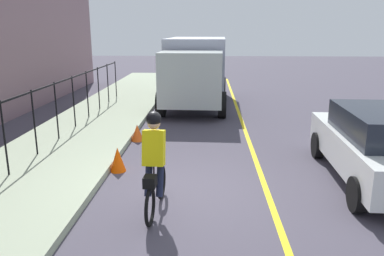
% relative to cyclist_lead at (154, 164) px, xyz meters
% --- Properties ---
extents(ground_plane, '(80.00, 80.00, 0.00)m').
position_rel_cyclist_lead_xyz_m(ground_plane, '(1.01, -0.50, -0.91)').
color(ground_plane, '#46424E').
extents(lane_line_centre, '(36.00, 0.12, 0.01)m').
position_rel_cyclist_lead_xyz_m(lane_line_centre, '(1.01, -2.10, -0.91)').
color(lane_line_centre, yellow).
rests_on(lane_line_centre, ground).
extents(sidewalk, '(40.00, 3.20, 0.15)m').
position_rel_cyclist_lead_xyz_m(sidewalk, '(1.01, 2.90, -0.84)').
color(sidewalk, '#97A488').
rests_on(sidewalk, ground).
extents(iron_fence, '(18.24, 0.04, 1.60)m').
position_rel_cyclist_lead_xyz_m(iron_fence, '(2.01, 3.30, 0.38)').
color(iron_fence, black).
rests_on(iron_fence, sidewalk).
extents(cyclist_lead, '(1.71, 0.38, 1.83)m').
position_rel_cyclist_lead_xyz_m(cyclist_lead, '(0.00, 0.00, 0.00)').
color(cyclist_lead, black).
rests_on(cyclist_lead, ground).
extents(patrol_sedan, '(4.47, 2.06, 1.58)m').
position_rel_cyclist_lead_xyz_m(patrol_sedan, '(1.61, -4.46, -0.09)').
color(patrol_sedan, silver).
rests_on(patrol_sedan, ground).
extents(box_truck_background, '(6.78, 2.72, 2.78)m').
position_rel_cyclist_lead_xyz_m(box_truck_background, '(10.15, -0.37, 0.64)').
color(box_truck_background, '#A7ACBF').
rests_on(box_truck_background, ground).
extents(traffic_cone_near, '(0.36, 0.36, 0.49)m').
position_rel_cyclist_lead_xyz_m(traffic_cone_near, '(4.47, 1.13, -0.67)').
color(traffic_cone_near, '#F85A17').
rests_on(traffic_cone_near, ground).
extents(traffic_cone_far, '(0.36, 0.36, 0.57)m').
position_rel_cyclist_lead_xyz_m(traffic_cone_far, '(2.01, 1.13, -0.63)').
color(traffic_cone_far, '#FE5104').
rests_on(traffic_cone_far, ground).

